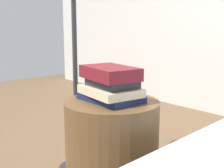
# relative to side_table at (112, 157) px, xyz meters

# --- Properties ---
(side_table) EXTENTS (0.46, 0.46, 0.57)m
(side_table) POSITION_rel_side_table_xyz_m (0.00, 0.00, 0.00)
(side_table) COLOR brown
(side_table) RESTS_ON ground_plane
(book_navy) EXTENTS (0.30, 0.21, 0.03)m
(book_navy) POSITION_rel_side_table_xyz_m (-0.01, 0.00, 0.30)
(book_navy) COLOR #19234C
(book_navy) RESTS_ON side_table
(book_cream) EXTENTS (0.30, 0.24, 0.04)m
(book_cream) POSITION_rel_side_table_xyz_m (-0.00, -0.01, 0.34)
(book_cream) COLOR beige
(book_cream) RESTS_ON book_navy
(book_charcoal) EXTENTS (0.25, 0.18, 0.04)m
(book_charcoal) POSITION_rel_side_table_xyz_m (-0.00, 0.00, 0.38)
(book_charcoal) COLOR #28282D
(book_charcoal) RESTS_ON book_cream
(book_maroon) EXTENTS (0.31, 0.23, 0.06)m
(book_maroon) POSITION_rel_side_table_xyz_m (-0.01, -0.01, 0.42)
(book_maroon) COLOR maroon
(book_maroon) RESTS_ON book_charcoal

